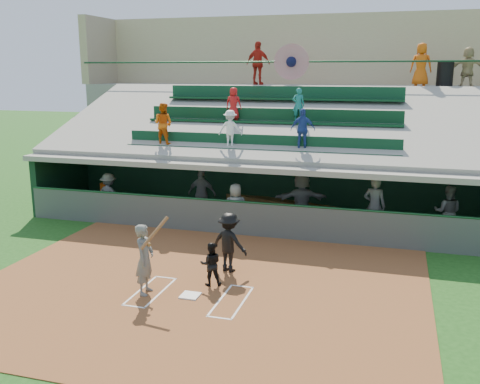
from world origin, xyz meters
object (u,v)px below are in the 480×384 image
(home_plate, at_px, (190,295))
(white_table, at_px, (104,202))
(water_cooler, at_px, (105,188))
(batter_at_plate, at_px, (145,259))
(trash_bin, at_px, (445,74))
(catcher, at_px, (211,264))

(home_plate, xyz_separation_m, white_table, (-6.01, 6.41, 0.35))
(white_table, height_order, water_cooler, water_cooler)
(batter_at_plate, distance_m, water_cooler, 8.22)
(home_plate, bearing_deg, batter_at_plate, -173.22)
(trash_bin, bearing_deg, batter_at_plate, -119.47)
(trash_bin, bearing_deg, white_table, -152.43)
(home_plate, xyz_separation_m, water_cooler, (-5.98, 6.47, 0.88))
(catcher, distance_m, trash_bin, 14.15)
(water_cooler, bearing_deg, home_plate, -47.29)
(batter_at_plate, distance_m, white_table, 8.20)
(home_plate, bearing_deg, catcher, 72.61)
(home_plate, distance_m, trash_bin, 15.10)
(home_plate, relative_size, catcher, 0.39)
(home_plate, xyz_separation_m, catcher, (0.25, 0.79, 0.53))
(catcher, height_order, trash_bin, trash_bin)
(water_cooler, bearing_deg, catcher, -42.40)
(batter_at_plate, xyz_separation_m, catcher, (1.33, 0.92, -0.32))
(home_plate, bearing_deg, white_table, 133.15)
(water_cooler, relative_size, trash_bin, 0.38)
(home_plate, relative_size, water_cooler, 1.17)
(white_table, bearing_deg, catcher, -63.77)
(batter_at_plate, relative_size, white_table, 2.49)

